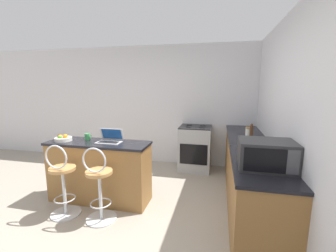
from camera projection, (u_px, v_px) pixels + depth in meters
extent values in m
plane|color=gray|center=(111.00, 225.00, 2.86)|extent=(20.00, 20.00, 0.00)
cube|color=silver|center=(161.00, 106.00, 5.02)|extent=(12.00, 0.06, 2.60)
cube|color=silver|center=(301.00, 133.00, 2.17)|extent=(0.06, 12.00, 2.60)
cube|color=olive|center=(100.00, 173.00, 3.41)|extent=(1.51, 0.48, 0.89)
cube|color=black|center=(98.00, 143.00, 3.33)|extent=(1.54, 0.51, 0.03)
cube|color=olive|center=(248.00, 174.00, 3.34)|extent=(0.58, 2.97, 0.89)
cube|color=black|center=(251.00, 144.00, 3.26)|extent=(0.61, 3.00, 0.03)
cylinder|color=silver|center=(66.00, 213.00, 3.10)|extent=(0.40, 0.40, 0.02)
cylinder|color=silver|center=(64.00, 192.00, 3.04)|extent=(0.04, 0.04, 0.64)
torus|color=silver|center=(65.00, 198.00, 3.06)|extent=(0.28, 0.28, 0.02)
cylinder|color=#B7844C|center=(62.00, 169.00, 2.98)|extent=(0.34, 0.34, 0.04)
torus|color=silver|center=(56.00, 157.00, 2.86)|extent=(0.32, 0.02, 0.32)
cylinder|color=silver|center=(102.00, 218.00, 2.98)|extent=(0.40, 0.40, 0.02)
cylinder|color=silver|center=(100.00, 196.00, 2.92)|extent=(0.04, 0.04, 0.64)
torus|color=silver|center=(101.00, 203.00, 2.94)|extent=(0.28, 0.28, 0.02)
cylinder|color=#B7844C|center=(99.00, 172.00, 2.86)|extent=(0.34, 0.34, 0.04)
torus|color=silver|center=(94.00, 160.00, 2.74)|extent=(0.32, 0.02, 0.32)
cube|color=#B7BABF|center=(109.00, 142.00, 3.29)|extent=(0.35, 0.20, 0.01)
cube|color=black|center=(108.00, 142.00, 3.27)|extent=(0.30, 0.11, 0.00)
cube|color=#B7BABF|center=(112.00, 134.00, 3.37)|extent=(0.35, 0.08, 0.18)
cube|color=#19478C|center=(112.00, 134.00, 3.37)|extent=(0.31, 0.06, 0.15)
cube|color=#2D2D30|center=(266.00, 154.00, 2.26)|extent=(0.53, 0.39, 0.29)
cube|color=black|center=(265.00, 161.00, 2.08)|extent=(0.37, 0.01, 0.23)
cube|color=#4C4C51|center=(293.00, 162.00, 2.03)|extent=(0.11, 0.01, 0.23)
cube|color=#9EA3A8|center=(195.00, 149.00, 4.67)|extent=(0.63, 0.58, 0.90)
cube|color=black|center=(193.00, 154.00, 4.39)|extent=(0.54, 0.01, 0.41)
cube|color=black|center=(196.00, 127.00, 4.59)|extent=(0.63, 0.58, 0.02)
cylinder|color=black|center=(188.00, 127.00, 4.50)|extent=(0.11, 0.11, 0.01)
cylinder|color=black|center=(202.00, 127.00, 4.44)|extent=(0.11, 0.11, 0.01)
cylinder|color=black|center=(189.00, 125.00, 4.73)|extent=(0.11, 0.11, 0.01)
cylinder|color=black|center=(203.00, 125.00, 4.66)|extent=(0.11, 0.11, 0.01)
cylinder|color=#4C2D19|center=(251.00, 133.00, 3.36)|extent=(0.05, 0.05, 0.23)
sphere|color=#4C2D19|center=(252.00, 125.00, 3.34)|extent=(0.04, 0.04, 0.04)
cylinder|color=silver|center=(63.00, 139.00, 3.38)|extent=(0.25, 0.25, 0.05)
sphere|color=red|center=(60.00, 136.00, 3.37)|extent=(0.07, 0.07, 0.07)
sphere|color=orange|center=(65.00, 136.00, 3.35)|extent=(0.07, 0.07, 0.07)
sphere|color=#66B233|center=(60.00, 137.00, 3.34)|extent=(0.06, 0.06, 0.06)
cylinder|color=silver|center=(248.00, 133.00, 3.54)|extent=(0.09, 0.09, 0.16)
cylinder|color=olive|center=(249.00, 128.00, 3.52)|extent=(0.10, 0.10, 0.02)
cylinder|color=#338447|center=(87.00, 137.00, 3.44)|extent=(0.08, 0.08, 0.10)
torus|color=#338447|center=(90.00, 137.00, 3.43)|extent=(0.01, 0.06, 0.06)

